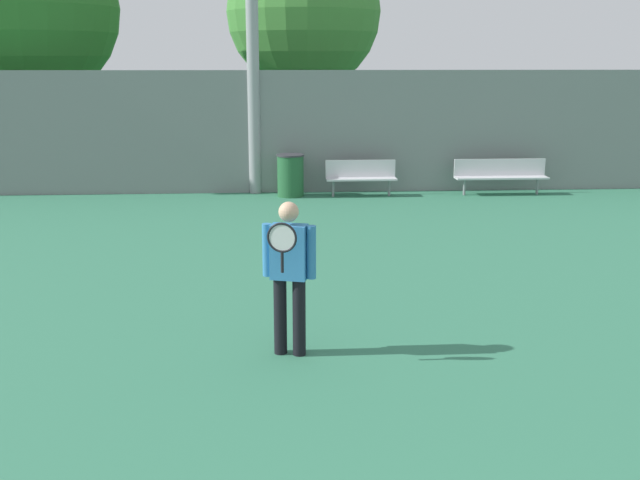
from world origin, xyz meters
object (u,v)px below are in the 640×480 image
bench_courtside_near (361,174)px  trash_bin (290,175)px  tree_green_broad (304,12)px  bench_courtside_far (501,173)px  tree_dark_dense (23,8)px  tennis_player (289,269)px

bench_courtside_near → trash_bin: size_ratio=1.67×
tree_green_broad → bench_courtside_near: bearing=-77.7°
bench_courtside_far → tree_dark_dense: tree_dark_dense is taller
tennis_player → tree_green_broad: 15.06m
bench_courtside_near → tree_dark_dense: tree_dark_dense is taller
tree_dark_dense → bench_courtside_near: bearing=-22.0°
bench_courtside_near → tree_green_broad: size_ratio=0.25×
bench_courtside_near → tree_dark_dense: (-8.43, 3.41, 3.90)m
bench_courtside_near → tree_green_broad: (-1.10, 5.07, 3.91)m
bench_courtside_near → bench_courtside_far: bearing=0.0°
tennis_player → bench_courtside_far: (5.19, 9.58, -0.45)m
tree_green_broad → tree_dark_dense: 7.51m
trash_bin → tree_green_broad: bearing=83.9°
tree_green_broad → trash_bin: bearing=-96.1°
bench_courtside_near → tree_green_broad: bearing=102.3°
tennis_player → trash_bin: size_ratio=1.72×
trash_bin → tennis_player: bearing=-91.4°
tennis_player → trash_bin: tennis_player is taller
tennis_player → bench_courtside_near: size_ratio=1.03×
tree_green_broad → tree_dark_dense: (-7.33, -1.66, -0.01)m
tennis_player → bench_courtside_far: bearing=77.2°
bench_courtside_near → bench_courtside_far: size_ratio=0.75×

